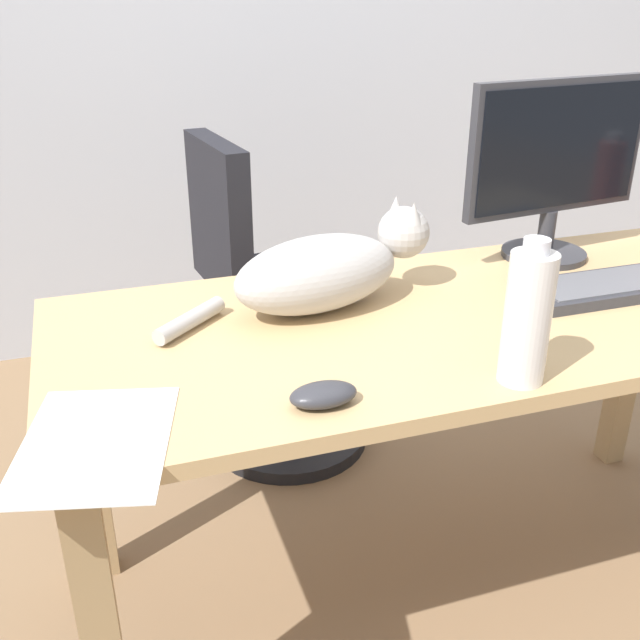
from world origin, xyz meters
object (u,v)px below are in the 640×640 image
(cat, at_px, (327,269))
(computer_mouse, at_px, (323,395))
(office_chair, at_px, (271,322))
(monitor, at_px, (556,164))
(water_bottle, at_px, (527,317))
(keyboard, at_px, (621,285))

(cat, bearing_deg, computer_mouse, -109.60)
(cat, xyz_separation_m, computer_mouse, (-0.13, -0.37, -0.06))
(office_chair, xyz_separation_m, monitor, (0.57, -0.45, 0.51))
(computer_mouse, bearing_deg, office_chair, 80.79)
(water_bottle, bearing_deg, monitor, 52.63)
(cat, bearing_deg, water_bottle, -62.15)
(office_chair, relative_size, computer_mouse, 8.61)
(office_chair, bearing_deg, keyboard, -48.39)
(office_chair, xyz_separation_m, keyboard, (0.61, -0.68, 0.30))
(monitor, distance_m, computer_mouse, 0.89)
(office_chair, height_order, keyboard, office_chair)
(water_bottle, bearing_deg, computer_mouse, 175.34)
(monitor, bearing_deg, computer_mouse, -146.57)
(monitor, height_order, cat, monitor)
(keyboard, height_order, water_bottle, water_bottle)
(monitor, xyz_separation_m, cat, (-0.59, -0.11, -0.15))
(office_chair, xyz_separation_m, cat, (-0.02, -0.56, 0.37))
(office_chair, relative_size, keyboard, 2.15)
(office_chair, bearing_deg, cat, -92.01)
(office_chair, distance_m, keyboard, 0.96)
(keyboard, bearing_deg, water_bottle, -147.36)
(keyboard, xyz_separation_m, computer_mouse, (-0.76, -0.24, 0.00))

